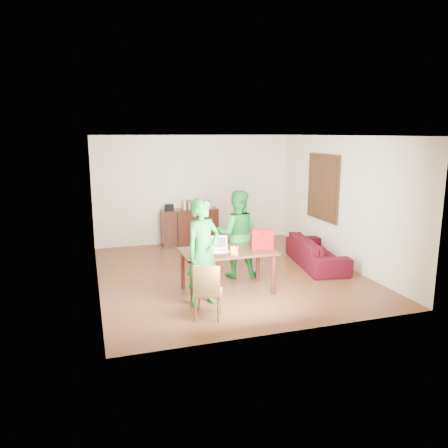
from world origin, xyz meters
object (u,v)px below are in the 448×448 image
object	(u,v)px
chair	(208,302)
sofa	(316,252)
person_far	(237,234)
table	(227,255)
person_near	(203,253)
bottle	(237,250)
red_bag	(262,241)
laptop	(219,249)

from	to	relation	value
chair	sofa	world-z (taller)	chair
chair	person_far	size ratio (longest dim) A/B	0.51
table	chair	bearing A→B (deg)	-121.85
person_near	person_far	size ratio (longest dim) A/B	1.04
person_far	table	bearing A→B (deg)	77.11
chair	bottle	world-z (taller)	bottle
person_far	red_bag	xyz separation A→B (m)	(0.18, -0.80, 0.04)
chair	person_near	xyz separation A→B (m)	(0.07, 0.53, 0.63)
red_bag	chair	bearing A→B (deg)	-128.19
bottle	person_far	bearing A→B (deg)	70.37
laptop	bottle	bearing A→B (deg)	-50.29
bottle	red_bag	bearing A→B (deg)	27.21
chair	person_far	distance (m)	2.12
sofa	laptop	bearing A→B (deg)	120.47
table	bottle	size ratio (longest dim) A/B	8.43
table	sofa	world-z (taller)	table
person_near	person_far	world-z (taller)	person_near
person_near	red_bag	world-z (taller)	person_near
laptop	bottle	distance (m)	0.40
table	red_bag	xyz separation A→B (m)	(0.62, -0.07, 0.23)
laptop	red_bag	size ratio (longest dim) A/B	0.96
person_far	red_bag	size ratio (longest dim) A/B	4.45
person_near	bottle	size ratio (longest dim) A/B	9.21
person_far	bottle	distance (m)	1.16
table	laptop	xyz separation A→B (m)	(-0.16, -0.02, 0.14)
person_far	person_near	bearing A→B (deg)	68.16
laptop	sofa	world-z (taller)	laptop
chair	sofa	distance (m)	3.48
person_near	red_bag	distance (m)	1.24
person_near	laptop	bearing A→B (deg)	24.25
chair	person_far	bearing A→B (deg)	82.25
red_bag	laptop	bearing A→B (deg)	-168.19
person_near	sofa	distance (m)	3.21
bottle	laptop	bearing A→B (deg)	121.51
table	person_far	bearing A→B (deg)	59.56
table	bottle	world-z (taller)	bottle
person_far	laptop	bearing A→B (deg)	69.48
sofa	person_near	bearing A→B (deg)	125.35
person_near	person_far	distance (m)	1.56
table	person_far	size ratio (longest dim) A/B	0.95
person_far	red_bag	bearing A→B (deg)	120.70
bottle	sofa	xyz separation A→B (m)	(2.23, 1.28, -0.56)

